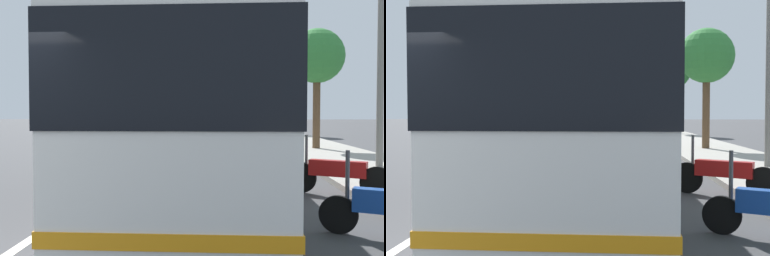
% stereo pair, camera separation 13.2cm
% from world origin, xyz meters
% --- Properties ---
extents(sidewalk_curb, '(110.00, 3.60, 0.14)m').
position_xyz_m(sidewalk_curb, '(10.00, -7.18, 0.07)').
color(sidewalk_curb, '#9E998E').
rests_on(sidewalk_curb, ground).
extents(lane_divider_line, '(110.00, 0.16, 0.01)m').
position_xyz_m(lane_divider_line, '(10.00, 0.00, 0.00)').
color(lane_divider_line, silver).
rests_on(lane_divider_line, ground).
extents(coach_bus, '(12.20, 2.56, 3.25)m').
position_xyz_m(coach_bus, '(5.47, -2.15, 1.84)').
color(coach_bus, silver).
rests_on(coach_bus, ground).
extents(motorcycle_nearest_curb, '(1.12, 2.03, 1.29)m').
position_xyz_m(motorcycle_nearest_curb, '(5.04, -5.11, 0.49)').
color(motorcycle_nearest_curb, black).
rests_on(motorcycle_nearest_curb, ground).
extents(car_oncoming, '(4.68, 2.17, 1.48)m').
position_xyz_m(car_oncoming, '(34.24, -2.50, 0.71)').
color(car_oncoming, red).
rests_on(car_oncoming, ground).
extents(car_far_distant, '(4.36, 2.00, 1.49)m').
position_xyz_m(car_far_distant, '(41.65, -2.39, 0.72)').
color(car_far_distant, black).
rests_on(car_far_distant, ground).
extents(car_ahead_same_lane, '(4.46, 2.09, 1.48)m').
position_xyz_m(car_ahead_same_lane, '(45.29, 2.22, 0.68)').
color(car_ahead_same_lane, navy).
rests_on(car_ahead_same_lane, ground).
extents(car_side_street, '(4.46, 1.88, 1.52)m').
position_xyz_m(car_side_street, '(28.23, 2.44, 0.71)').
color(car_side_street, navy).
rests_on(car_side_street, ground).
extents(roadside_tree_mid_block, '(2.48, 2.48, 5.59)m').
position_xyz_m(roadside_tree_mid_block, '(16.28, -7.03, 4.29)').
color(roadside_tree_mid_block, brown).
rests_on(roadside_tree_mid_block, ground).
extents(roadside_tree_far_block, '(2.81, 2.81, 6.50)m').
position_xyz_m(roadside_tree_far_block, '(31.69, -7.59, 5.05)').
color(roadside_tree_far_block, brown).
rests_on(roadside_tree_far_block, ground).
extents(utility_pole, '(0.21, 0.21, 7.93)m').
position_xyz_m(utility_pole, '(9.35, -7.47, 3.97)').
color(utility_pole, slate).
rests_on(utility_pole, ground).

